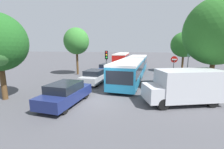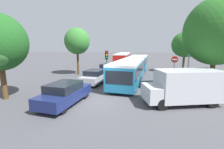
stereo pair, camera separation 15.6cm
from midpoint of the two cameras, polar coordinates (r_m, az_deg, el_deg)
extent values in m
plane|color=#47474C|center=(10.87, -6.33, -10.08)|extent=(200.00, 200.00, 0.00)
cube|color=teal|center=(15.79, 6.19, 1.11)|extent=(2.92, 9.24, 1.97)
cube|color=black|center=(15.74, 6.21, 2.38)|extent=(2.92, 8.88, 0.87)
cube|color=silver|center=(15.65, 6.27, 5.02)|extent=(2.92, 9.24, 0.19)
cube|color=teal|center=(24.29, 9.60, 4.29)|extent=(2.77, 6.37, 1.97)
cube|color=black|center=(24.26, 9.62, 5.13)|extent=(2.78, 6.12, 0.87)
cube|color=silver|center=(24.20, 9.67, 6.84)|extent=(2.77, 6.37, 0.19)
cylinder|color=black|center=(20.74, 8.51, 3.29)|extent=(1.86, 1.05, 1.81)
cube|color=black|center=(11.38, 2.42, -1.28)|extent=(2.16, 0.21, 1.06)
cylinder|color=black|center=(12.98, 8.46, -4.48)|extent=(0.34, 0.97, 0.96)
cylinder|color=black|center=(13.37, -0.34, -3.91)|extent=(0.34, 0.97, 0.96)
cylinder|color=black|center=(18.66, 10.76, 0.03)|extent=(0.34, 0.97, 0.96)
cylinder|color=black|center=(18.94, 4.54, 0.34)|extent=(0.34, 0.97, 0.96)
cylinder|color=black|center=(24.30, 11.96, 2.39)|extent=(0.34, 0.97, 0.96)
cylinder|color=black|center=(24.52, 7.15, 2.60)|extent=(0.34, 0.97, 0.96)
cube|color=red|center=(33.38, 3.59, 6.06)|extent=(3.02, 11.37, 1.96)
cube|color=black|center=(33.36, 3.60, 6.67)|extent=(3.01, 10.80, 0.82)
cube|color=silver|center=(33.32, 3.61, 7.91)|extent=(3.02, 11.37, 0.20)
cylinder|color=black|center=(37.25, 2.62, 5.36)|extent=(0.34, 0.99, 0.98)
cylinder|color=black|center=(37.04, 5.85, 5.29)|extent=(0.34, 0.99, 0.98)
cylinder|color=black|center=(30.26, 0.87, 4.19)|extent=(0.34, 0.99, 0.98)
cylinder|color=black|center=(30.00, 4.84, 4.10)|extent=(0.34, 0.99, 0.98)
cube|color=navy|center=(10.61, -17.55, -7.55)|extent=(2.07, 4.38, 0.69)
cube|color=black|center=(10.36, -18.04, -4.49)|extent=(1.80, 2.34, 0.53)
cylinder|color=black|center=(12.18, -16.89, -6.58)|extent=(0.26, 0.66, 0.65)
cylinder|color=black|center=(11.44, -10.44, -7.40)|extent=(0.26, 0.66, 0.65)
cylinder|color=black|center=(10.14, -25.46, -10.65)|extent=(0.26, 0.66, 0.65)
cylinder|color=black|center=(9.24, -18.22, -12.19)|extent=(0.26, 0.66, 0.65)
cube|color=#B7BABF|center=(15.89, -6.85, -1.26)|extent=(2.02, 4.25, 0.67)
cube|color=black|center=(15.69, -7.04, 0.80)|extent=(1.75, 2.27, 0.51)
cylinder|color=black|center=(17.43, -7.36, -1.15)|extent=(0.26, 0.65, 0.63)
cylinder|color=black|center=(16.90, -2.76, -1.45)|extent=(0.26, 0.65, 0.63)
cylinder|color=black|center=(15.09, -11.40, -3.09)|extent=(0.26, 0.65, 0.63)
cylinder|color=black|center=(14.48, -6.19, -3.52)|extent=(0.26, 0.65, 0.63)
cube|color=#284799|center=(21.47, -2.06, 1.87)|extent=(2.01, 4.25, 0.67)
cube|color=black|center=(21.30, -2.15, 3.41)|extent=(1.75, 2.27, 0.51)
cylinder|color=black|center=(22.99, -2.76, 1.74)|extent=(0.26, 0.64, 0.63)
cylinder|color=black|center=(22.56, 0.79, 1.58)|extent=(0.26, 0.64, 0.63)
cylinder|color=black|center=(20.53, -5.18, 0.65)|extent=(0.26, 0.64, 0.63)
cylinder|color=black|center=(20.04, -1.24, 0.45)|extent=(0.26, 0.64, 0.63)
cube|color=#B7BABF|center=(11.23, 26.77, -3.50)|extent=(4.53, 3.26, 2.00)
cube|color=#B7BABF|center=(10.20, 14.67, -6.76)|extent=(1.48, 2.09, 1.00)
cylinder|color=black|center=(9.79, 18.57, -10.69)|extent=(0.76, 0.47, 0.72)
cylinder|color=black|center=(11.23, 14.91, -7.74)|extent=(0.76, 0.47, 0.72)
cylinder|color=black|center=(11.55, 33.72, -8.68)|extent=(0.76, 0.47, 0.72)
cylinder|color=black|center=(12.80, 28.86, -6.46)|extent=(0.76, 0.47, 0.72)
cylinder|color=#56595E|center=(16.36, -2.39, 3.08)|extent=(0.12, 0.12, 3.40)
cube|color=black|center=(16.25, -2.42, 7.46)|extent=(0.36, 0.30, 0.90)
sphere|color=red|center=(16.09, -2.46, 8.42)|extent=(0.18, 0.18, 0.18)
sphere|color=#EAAD14|center=(16.10, -2.46, 7.43)|extent=(0.18, 0.18, 0.18)
sphere|color=green|center=(16.12, -2.45, 6.43)|extent=(0.18, 0.18, 0.18)
cylinder|color=#56595E|center=(17.72, 22.08, 1.26)|extent=(0.08, 0.08, 2.40)
cylinder|color=red|center=(17.58, 22.37, 5.34)|extent=(0.70, 0.03, 0.70)
cube|color=white|center=(17.56, 22.38, 5.34)|extent=(0.50, 0.04, 0.14)
cylinder|color=#56595E|center=(17.47, 26.63, 2.78)|extent=(0.10, 0.10, 3.60)
cube|color=#197A38|center=(17.36, 27.04, 7.68)|extent=(0.18, 1.40, 0.28)
cube|color=#197A38|center=(17.37, 26.95, 6.57)|extent=(0.18, 1.40, 0.28)
cylinder|color=#51381E|center=(13.44, -36.31, -2.28)|extent=(0.37, 0.37, 2.62)
cylinder|color=#51381E|center=(21.42, -13.26, 4.34)|extent=(0.29, 0.29, 3.24)
ellipsoid|color=#33752D|center=(21.33, -13.60, 12.26)|extent=(3.39, 3.39, 3.57)
ellipsoid|color=#286623|center=(21.47, -12.82, 10.85)|extent=(2.03, 2.03, 1.96)
cylinder|color=#51381E|center=(14.69, 33.32, -0.23)|extent=(0.36, 0.36, 3.03)
ellipsoid|color=#286623|center=(14.56, 34.72, 13.28)|extent=(4.93, 4.93, 5.19)
ellipsoid|color=#286623|center=(14.13, 32.68, 10.44)|extent=(2.96, 2.96, 2.86)
cylinder|color=#51381E|center=(24.87, 25.09, 3.90)|extent=(0.29, 0.29, 2.76)
ellipsoid|color=#286623|center=(24.75, 25.59, 10.26)|extent=(3.78, 3.78, 3.69)
ellipsoid|color=#286623|center=(24.73, 24.52, 9.06)|extent=(2.27, 2.27, 2.03)
camera|label=1|loc=(0.08, -90.31, -0.06)|focal=24.00mm
camera|label=2|loc=(0.08, 89.69, 0.06)|focal=24.00mm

